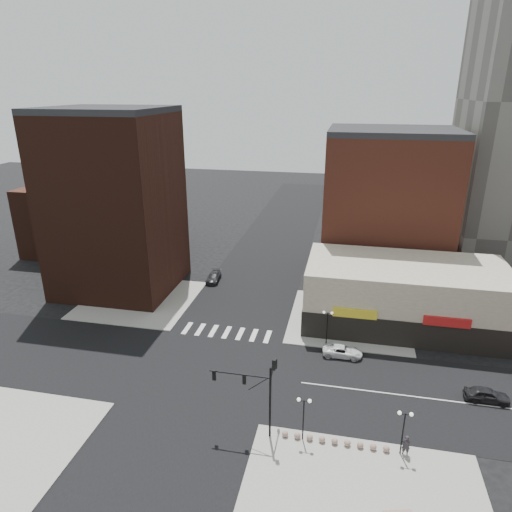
# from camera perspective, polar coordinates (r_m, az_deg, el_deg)

# --- Properties ---
(ground) EXTENTS (240.00, 240.00, 0.00)m
(ground) POSITION_cam_1_polar(r_m,az_deg,el_deg) (50.11, -6.11, -14.09)
(ground) COLOR black
(ground) RESTS_ON ground
(road_ew) EXTENTS (200.00, 14.00, 0.02)m
(road_ew) POSITION_cam_1_polar(r_m,az_deg,el_deg) (50.10, -6.11, -14.08)
(road_ew) COLOR black
(road_ew) RESTS_ON ground
(road_ns) EXTENTS (14.00, 200.00, 0.02)m
(road_ns) POSITION_cam_1_polar(r_m,az_deg,el_deg) (50.10, -6.11, -14.08)
(road_ns) COLOR black
(road_ns) RESTS_ON ground
(sidewalk_nw) EXTENTS (15.00, 15.00, 0.12)m
(sidewalk_nw) POSITION_cam_1_polar(r_m,az_deg,el_deg) (66.71, -14.30, -5.28)
(sidewalk_nw) COLOR gray
(sidewalk_nw) RESTS_ON ground
(sidewalk_ne) EXTENTS (15.00, 15.00, 0.12)m
(sidewalk_ne) POSITION_cam_1_polar(r_m,az_deg,el_deg) (60.59, 11.51, -7.79)
(sidewalk_ne) COLOR gray
(sidewalk_ne) RESTS_ON ground
(sidewalk_se) EXTENTS (18.00, 14.00, 0.12)m
(sidewalk_se) POSITION_cam_1_polar(r_m,az_deg,el_deg) (37.88, 13.26, -28.51)
(sidewalk_se) COLOR gray
(sidewalk_se) RESTS_ON ground
(building_nw) EXTENTS (16.00, 15.00, 25.00)m
(building_nw) POSITION_cam_1_polar(r_m,az_deg,el_deg) (67.96, -17.21, 6.09)
(building_nw) COLOR #341910
(building_nw) RESTS_ON ground
(building_nw_low) EXTENTS (20.00, 18.00, 12.00)m
(building_nw_low) POSITION_cam_1_polar(r_m,az_deg,el_deg) (88.90, -19.49, 4.74)
(building_nw_low) COLOR #341910
(building_nw_low) RESTS_ON ground
(building_ne_midrise) EXTENTS (18.00, 15.00, 22.00)m
(building_ne_midrise) POSITION_cam_1_polar(r_m,az_deg,el_deg) (70.96, 15.99, 5.54)
(building_ne_midrise) COLOR brown
(building_ne_midrise) RESTS_ON ground
(building_ne_row) EXTENTS (24.20, 12.20, 8.00)m
(building_ne_row) POSITION_cam_1_polar(r_m,az_deg,el_deg) (60.07, 17.96, -5.22)
(building_ne_row) COLOR beige
(building_ne_row) RESTS_ON ground
(traffic_signal) EXTENTS (5.59, 3.09, 7.77)m
(traffic_signal) POSITION_cam_1_polar(r_m,az_deg,el_deg) (39.51, 0.47, -15.78)
(traffic_signal) COLOR black
(traffic_signal) RESTS_ON ground
(street_lamp_se_a) EXTENTS (1.22, 0.32, 4.16)m
(street_lamp_se_a) POSITION_cam_1_polar(r_m,az_deg,el_deg) (39.99, 6.00, -18.43)
(street_lamp_se_a) COLOR black
(street_lamp_se_a) RESTS_ON sidewalk_se
(street_lamp_se_b) EXTENTS (1.22, 0.32, 4.16)m
(street_lamp_se_b) POSITION_cam_1_polar(r_m,az_deg,el_deg) (40.30, 18.05, -19.14)
(street_lamp_se_b) COLOR black
(street_lamp_se_b) RESTS_ON sidewalk_se
(street_lamp_ne) EXTENTS (1.22, 0.32, 4.16)m
(street_lamp_ne) POSITION_cam_1_polar(r_m,az_deg,el_deg) (53.35, 8.94, -7.79)
(street_lamp_ne) COLOR black
(street_lamp_ne) RESTS_ON sidewalk_ne
(bollard_row) EXTENTS (8.94, 0.54, 0.54)m
(bollard_row) POSITION_cam_1_polar(r_m,az_deg,el_deg) (41.80, 9.81, -21.84)
(bollard_row) COLOR #906D63
(bollard_row) RESTS_ON sidewalk_se
(white_suv) EXTENTS (4.41, 2.04, 1.22)m
(white_suv) POSITION_cam_1_polar(r_m,az_deg,el_deg) (52.80, 10.76, -11.60)
(white_suv) COLOR white
(white_suv) RESTS_ON ground
(dark_sedan_east) EXTENTS (4.12, 1.72, 1.40)m
(dark_sedan_east) POSITION_cam_1_polar(r_m,az_deg,el_deg) (50.52, 26.90, -15.22)
(dark_sedan_east) COLOR black
(dark_sedan_east) RESTS_ON ground
(dark_sedan_north) EXTENTS (2.14, 4.58, 1.29)m
(dark_sedan_north) POSITION_cam_1_polar(r_m,az_deg,el_deg) (70.74, -5.32, -2.66)
(dark_sedan_north) COLOR black
(dark_sedan_north) RESTS_ON ground
(pedestrian) EXTENTS (0.72, 0.51, 1.88)m
(pedestrian) POSITION_cam_1_polar(r_m,az_deg,el_deg) (41.78, 18.23, -21.53)
(pedestrian) COLOR #2A272C
(pedestrian) RESTS_ON sidewalk_se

